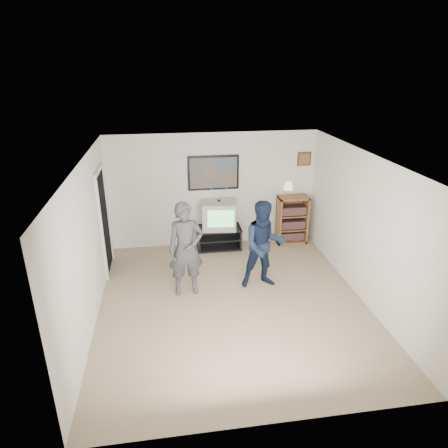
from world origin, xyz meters
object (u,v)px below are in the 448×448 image
object	(u,v)px
media_stand	(219,237)
bookshelf	(292,220)
person_tall	(186,249)
person_short	(264,245)
crt_television	(219,215)

from	to	relation	value
media_stand	bookshelf	size ratio (longest dim) A/B	0.89
person_tall	person_short	bearing A→B (deg)	-3.92
crt_television	bookshelf	world-z (taller)	bookshelf
person_tall	crt_television	bearing A→B (deg)	59.85
crt_television	media_stand	bearing A→B (deg)	-173.40
bookshelf	person_short	distance (m)	2.10
crt_television	person_tall	size ratio (longest dim) A/B	0.42
crt_television	person_short	xyz separation A→B (m)	(0.57, -1.72, 0.04)
person_tall	person_short	xyz separation A→B (m)	(1.40, 0.02, -0.03)
bookshelf	person_tall	bearing A→B (deg)	-144.27
media_stand	crt_television	xyz separation A→B (m)	(0.01, 0.00, 0.54)
person_short	person_tall	bearing A→B (deg)	-179.56
media_stand	bookshelf	xyz separation A→B (m)	(1.68, 0.05, 0.30)
bookshelf	person_tall	xyz separation A→B (m)	(-2.49, -1.79, 0.31)
person_tall	media_stand	bearing A→B (deg)	59.99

